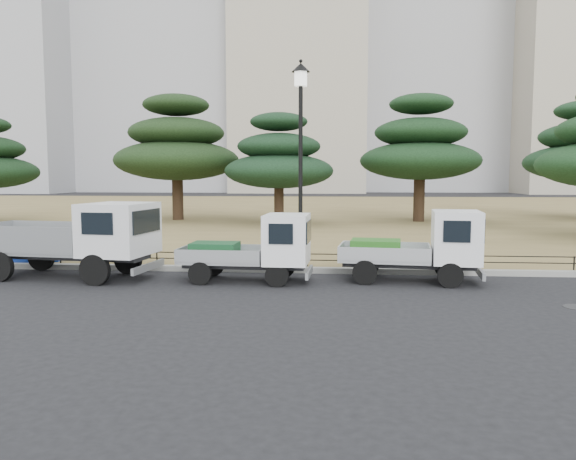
# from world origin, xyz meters

# --- Properties ---
(ground) EXTENTS (220.00, 220.00, 0.00)m
(ground) POSITION_xyz_m (0.00, 0.00, 0.00)
(ground) COLOR black
(lawn) EXTENTS (120.00, 56.00, 0.15)m
(lawn) POSITION_xyz_m (0.00, 30.60, 0.07)
(lawn) COLOR olive
(lawn) RESTS_ON ground
(curb) EXTENTS (120.00, 0.25, 0.16)m
(curb) POSITION_xyz_m (0.00, 2.60, 0.08)
(curb) COLOR gray
(curb) RESTS_ON ground
(truck_large) EXTENTS (4.95, 2.41, 2.08)m
(truck_large) POSITION_xyz_m (-5.73, 1.23, 1.15)
(truck_large) COLOR black
(truck_large) RESTS_ON ground
(truck_kei_front) EXTENTS (3.45, 1.60, 1.80)m
(truck_kei_front) POSITION_xyz_m (-0.79, 1.14, 0.89)
(truck_kei_front) COLOR black
(truck_kei_front) RESTS_ON ground
(truck_kei_rear) EXTENTS (3.76, 1.93, 1.89)m
(truck_kei_rear) POSITION_xyz_m (3.56, 1.49, 0.94)
(truck_kei_rear) COLOR black
(truck_kei_rear) RESTS_ON ground
(street_lamp) EXTENTS (0.52, 0.52, 5.86)m
(street_lamp) POSITION_xyz_m (0.29, 2.90, 4.11)
(street_lamp) COLOR black
(street_lamp) RESTS_ON lawn
(pipe_fence) EXTENTS (38.00, 0.04, 0.40)m
(pipe_fence) POSITION_xyz_m (0.00, 2.75, 0.44)
(pipe_fence) COLOR black
(pipe_fence) RESTS_ON lawn
(tarp_pile) EXTENTS (1.58, 1.28, 0.94)m
(tarp_pile) POSITION_xyz_m (-7.96, 3.33, 0.52)
(tarp_pile) COLOR #173AB3
(tarp_pile) RESTS_ON lawn
(pine_west_near) EXTENTS (7.48, 7.48, 7.48)m
(pine_west_near) POSITION_xyz_m (-8.22, 19.77, 4.46)
(pine_west_near) COLOR black
(pine_west_near) RESTS_ON lawn
(pine_center_left) EXTENTS (5.99, 5.99, 6.09)m
(pine_center_left) POSITION_xyz_m (-1.83, 17.43, 3.67)
(pine_center_left) COLOR black
(pine_center_left) RESTS_ON lawn
(pine_center_right) EXTENTS (6.90, 6.90, 7.33)m
(pine_center_right) POSITION_xyz_m (6.13, 19.72, 4.39)
(pine_center_right) COLOR black
(pine_center_right) RESTS_ON lawn
(tower_center_left) EXTENTS (22.00, 20.00, 55.00)m
(tower_center_left) POSITION_xyz_m (-5.00, 85.00, 27.50)
(tower_center_left) COLOR #AAA08C
(tower_center_left) RESTS_ON ground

